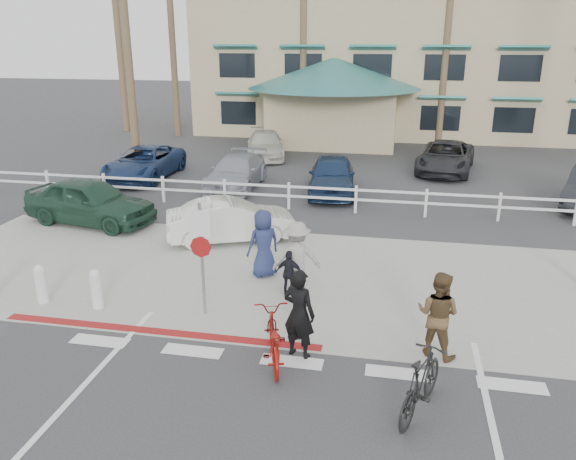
% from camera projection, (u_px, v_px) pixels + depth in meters
% --- Properties ---
extents(ground, '(140.00, 140.00, 0.00)m').
position_uv_depth(ground, '(286.00, 380.00, 10.18)').
color(ground, '#333335').
extents(bike_path, '(12.00, 16.00, 0.01)m').
position_uv_depth(bike_path, '(259.00, 456.00, 8.32)').
color(bike_path, '#333335').
rests_on(bike_path, ground).
extents(sidewalk_plaza, '(22.00, 7.00, 0.01)m').
position_uv_depth(sidewalk_plaza, '(320.00, 280.00, 14.35)').
color(sidewalk_plaza, gray).
rests_on(sidewalk_plaza, ground).
extents(cross_street, '(40.00, 5.00, 0.01)m').
position_uv_depth(cross_street, '(338.00, 230.00, 18.06)').
color(cross_street, '#333335').
rests_on(cross_street, ground).
extents(parking_lot, '(50.00, 16.00, 0.01)m').
position_uv_depth(parking_lot, '(360.00, 167.00, 26.88)').
color(parking_lot, '#333335').
rests_on(parking_lot, ground).
extents(curb_red, '(7.00, 0.25, 0.02)m').
position_uv_depth(curb_red, '(158.00, 332.00, 11.84)').
color(curb_red, maroon).
rests_on(curb_red, ground).
extents(rail_fence, '(29.40, 0.16, 1.00)m').
position_uv_depth(rail_fence, '(359.00, 200.00, 19.67)').
color(rail_fence, silver).
rests_on(rail_fence, ground).
extents(building, '(28.00, 16.00, 11.30)m').
position_uv_depth(building, '(409.00, 41.00, 36.73)').
color(building, tan).
rests_on(building, ground).
extents(sign_post, '(0.50, 0.10, 2.90)m').
position_uv_depth(sign_post, '(202.00, 254.00, 12.17)').
color(sign_post, gray).
rests_on(sign_post, ground).
extents(bollard_0, '(0.26, 0.26, 0.95)m').
position_uv_depth(bollard_0, '(97.00, 289.00, 12.76)').
color(bollard_0, silver).
rests_on(bollard_0, ground).
extents(bollard_1, '(0.26, 0.26, 0.95)m').
position_uv_depth(bollard_1, '(41.00, 284.00, 13.02)').
color(bollard_1, silver).
rests_on(bollard_1, ground).
extents(palm_0, '(4.00, 4.00, 15.00)m').
position_uv_depth(palm_0, '(116.00, 10.00, 34.79)').
color(palm_0, '#173514').
rests_on(palm_0, ground).
extents(palm_1, '(4.00, 4.00, 13.00)m').
position_uv_depth(palm_1, '(171.00, 27.00, 33.46)').
color(palm_1, '#173514').
rests_on(palm_1, ground).
extents(palm_2, '(4.00, 4.00, 16.00)m').
position_uv_depth(palm_2, '(240.00, 0.00, 33.16)').
color(palm_2, '#173514').
rests_on(palm_2, ground).
extents(palm_3, '(4.00, 4.00, 14.00)m').
position_uv_depth(palm_3, '(304.00, 17.00, 31.83)').
color(palm_3, '#173514').
rests_on(palm_3, ground).
extents(palm_4, '(4.00, 4.00, 15.00)m').
position_uv_depth(palm_4, '(376.00, 7.00, 31.86)').
color(palm_4, '#173514').
rests_on(palm_4, ground).
extents(palm_5, '(4.00, 4.00, 13.00)m').
position_uv_depth(palm_5, '(448.00, 25.00, 30.52)').
color(palm_5, '#173514').
rests_on(palm_5, ground).
extents(palm_10, '(4.00, 4.00, 12.00)m').
position_uv_depth(palm_10, '(126.00, 35.00, 23.98)').
color(palm_10, '#173514').
rests_on(palm_10, ground).
extents(bike_red, '(1.17, 1.99, 0.99)m').
position_uv_depth(bike_red, '(273.00, 338.00, 10.62)').
color(bike_red, maroon).
rests_on(bike_red, ground).
extents(rider_red, '(0.77, 0.63, 1.82)m').
position_uv_depth(rider_red, '(299.00, 314.00, 10.68)').
color(rider_red, black).
rests_on(rider_red, ground).
extents(bike_black, '(1.15, 1.89, 1.10)m').
position_uv_depth(bike_black, '(421.00, 384.00, 9.14)').
color(bike_black, black).
rests_on(bike_black, ground).
extents(rider_black, '(1.04, 0.94, 1.74)m').
position_uv_depth(rider_black, '(438.00, 314.00, 10.74)').
color(rider_black, brown).
rests_on(rider_black, ground).
extents(pedestrian_a, '(1.29, 0.94, 1.79)m').
position_uv_depth(pedestrian_a, '(297.00, 257.00, 13.45)').
color(pedestrian_a, gray).
rests_on(pedestrian_a, ground).
extents(pedestrian_child, '(0.68, 0.31, 1.14)m').
position_uv_depth(pedestrian_child, '(289.00, 273.00, 13.36)').
color(pedestrian_child, black).
rests_on(pedestrian_child, ground).
extents(pedestrian_b, '(1.03, 0.99, 1.78)m').
position_uv_depth(pedestrian_b, '(263.00, 243.00, 14.37)').
color(pedestrian_b, navy).
rests_on(pedestrian_b, ground).
extents(car_white_sedan, '(4.11, 2.76, 1.28)m').
position_uv_depth(car_white_sedan, '(232.00, 221.00, 16.98)').
color(car_white_sedan, silver).
rests_on(car_white_sedan, ground).
extents(car_red_compact, '(4.72, 2.59, 1.52)m').
position_uv_depth(car_red_compact, '(90.00, 201.00, 18.53)').
color(car_red_compact, '#1D3C2C').
rests_on(car_red_compact, ground).
extents(lot_car_0, '(2.30, 4.96, 1.38)m').
position_uv_depth(lot_car_0, '(144.00, 163.00, 24.55)').
color(lot_car_0, navy).
rests_on(lot_car_0, ground).
extents(lot_car_1, '(1.86, 4.54, 1.32)m').
position_uv_depth(lot_car_1, '(236.00, 172.00, 22.99)').
color(lot_car_1, '#90959F').
rests_on(lot_car_1, ground).
extents(lot_car_2, '(2.17, 4.51, 1.49)m').
position_uv_depth(lot_car_2, '(332.00, 175.00, 22.13)').
color(lot_car_2, '#172A4C').
rests_on(lot_car_2, ground).
extents(lot_car_4, '(2.87, 4.79, 1.30)m').
position_uv_depth(lot_car_4, '(265.00, 145.00, 28.87)').
color(lot_car_4, beige).
rests_on(lot_car_4, ground).
extents(lot_car_5, '(3.08, 5.28, 1.38)m').
position_uv_depth(lot_car_5, '(446.00, 157.00, 25.71)').
color(lot_car_5, '#25262B').
rests_on(lot_car_5, ground).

